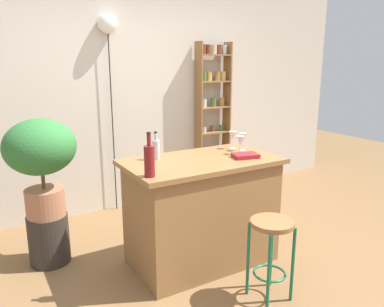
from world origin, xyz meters
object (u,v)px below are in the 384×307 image
object	(u,v)px
bottle_vinegar	(156,149)
wine_glass_right	(240,141)
wine_glass_center	(243,138)
plant_stool	(49,239)
pendant_globe_light	(108,27)
bar_stool	(271,241)
cookbook	(245,156)
bottle_wine_red	(149,160)
spice_shelf	(213,114)
wine_glass_left	(233,136)
potted_plant	(41,155)

from	to	relation	value
bottle_vinegar	wine_glass_right	xyz separation A→B (m)	(0.72, -0.21, 0.03)
bottle_vinegar	wine_glass_center	world-z (taller)	bottle_vinegar
plant_stool	bottle_vinegar	xyz separation A→B (m)	(0.84, -0.47, 0.81)
plant_stool	pendant_globe_light	world-z (taller)	pendant_globe_light
bar_stool	cookbook	world-z (taller)	cookbook
bottle_vinegar	bottle_wine_red	xyz separation A→B (m)	(-0.24, -0.41, 0.03)
spice_shelf	plant_stool	size ratio (longest dim) A/B	4.47
bar_stool	bottle_vinegar	bearing A→B (deg)	117.93
spice_shelf	wine_glass_left	bearing A→B (deg)	-116.26
bottle_vinegar	cookbook	bearing A→B (deg)	-25.93
spice_shelf	bottle_wine_red	bearing A→B (deg)	-134.33
potted_plant	bottle_vinegar	distance (m)	0.96
bar_stool	bottle_vinegar	xyz separation A→B (m)	(-0.48, 0.91, 0.57)
potted_plant	wine_glass_center	xyz separation A→B (m)	(1.66, -0.58, 0.08)
cookbook	plant_stool	bearing A→B (deg)	165.61
spice_shelf	pendant_globe_light	xyz separation A→B (m)	(-1.34, 0.05, 1.03)
plant_stool	bottle_wine_red	bearing A→B (deg)	-56.32
spice_shelf	wine_glass_left	xyz separation A→B (m)	(-0.64, -1.30, -0.01)
bar_stool	spice_shelf	xyz separation A→B (m)	(0.95, 2.22, 0.60)
cookbook	pendant_globe_light	size ratio (longest dim) A/B	0.09
potted_plant	wine_glass_center	world-z (taller)	potted_plant
wine_glass_center	wine_glass_right	bearing A→B (deg)	-136.45
plant_stool	wine_glass_center	bearing A→B (deg)	-19.36
spice_shelf	bottle_vinegar	size ratio (longest dim) A/B	8.29
wine_glass_right	cookbook	world-z (taller)	wine_glass_right
spice_shelf	pendant_globe_light	size ratio (longest dim) A/B	0.88
bar_stool	cookbook	distance (m)	0.79
bottle_wine_red	wine_glass_center	xyz separation A→B (m)	(1.07, 0.30, -0.01)
wine_glass_right	potted_plant	bearing A→B (deg)	156.46
spice_shelf	wine_glass_right	xyz separation A→B (m)	(-0.71, -1.51, -0.01)
wine_glass_center	wine_glass_right	xyz separation A→B (m)	(-0.10, -0.10, 0.00)
bottle_vinegar	pendant_globe_light	bearing A→B (deg)	86.14
wine_glass_center	wine_glass_right	size ratio (longest dim) A/B	1.00
bottle_vinegar	pendant_globe_light	distance (m)	1.72
spice_shelf	bottle_wine_red	distance (m)	2.40
bottle_vinegar	wine_glass_left	world-z (taller)	bottle_vinegar
bottle_vinegar	wine_glass_right	bearing A→B (deg)	-15.91
wine_glass_center	cookbook	size ratio (longest dim) A/B	0.78
spice_shelf	bottle_vinegar	world-z (taller)	spice_shelf
plant_stool	wine_glass_left	bearing A→B (deg)	-16.17
potted_plant	bar_stool	bearing A→B (deg)	-46.40
bottle_wine_red	wine_glass_right	distance (m)	0.99
wine_glass_left	pendant_globe_light	xyz separation A→B (m)	(-0.70, 1.35, 1.03)
wine_glass_left	wine_glass_center	xyz separation A→B (m)	(0.03, -0.11, 0.00)
potted_plant	pendant_globe_light	size ratio (longest dim) A/B	0.38
potted_plant	wine_glass_left	bearing A→B (deg)	-16.17
potted_plant	wine_glass_right	distance (m)	1.70
bar_stool	potted_plant	world-z (taller)	potted_plant
bottle_vinegar	wine_glass_center	bearing A→B (deg)	-7.62
bottle_vinegar	plant_stool	bearing A→B (deg)	150.51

